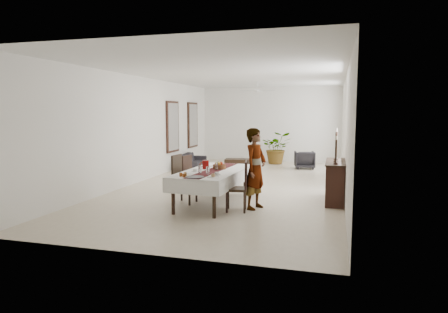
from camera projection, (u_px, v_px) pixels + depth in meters
floor at (237, 185)px, 11.75m from camera, size 6.00×12.00×0.00m
ceiling at (237, 74)px, 11.39m from camera, size 6.00×12.00×0.02m
wall_back at (270, 124)px, 17.31m from camera, size 6.00×0.02×3.20m
wall_front at (139, 148)px, 5.83m from camera, size 6.00×0.02×3.20m
wall_left at (143, 129)px, 12.38m from camera, size 0.02×12.00×3.20m
wall_right at (345, 132)px, 10.76m from camera, size 0.02×12.00×3.20m
dining_table_top at (214, 172)px, 9.21m from camera, size 1.18×2.55×0.05m
table_leg_fl at (173, 197)px, 8.29m from camera, size 0.08×0.08×0.73m
table_leg_fr at (214, 200)px, 7.99m from camera, size 0.08×0.08×0.73m
table_leg_bl at (213, 179)px, 10.51m from camera, size 0.08×0.08×0.73m
table_leg_br at (247, 181)px, 10.22m from camera, size 0.08×0.08×0.73m
tablecloth_top at (214, 171)px, 9.21m from camera, size 1.38×2.75×0.01m
tablecloth_drape_left at (190, 176)px, 9.42m from camera, size 0.17×2.67×0.31m
tablecloth_drape_right at (239, 178)px, 9.03m from camera, size 0.17×2.67×0.31m
tablecloth_drape_near at (190, 187)px, 7.97m from camera, size 1.22×0.08×0.31m
tablecloth_drape_far at (231, 169)px, 10.48m from camera, size 1.22×0.08×0.31m
table_runner at (214, 170)px, 9.21m from camera, size 0.52×2.61×0.00m
red_pitcher at (206, 165)px, 9.43m from camera, size 0.16×0.16×0.21m
pitcher_handle at (202, 164)px, 9.46m from camera, size 0.13×0.03×0.12m
wine_glass_near at (208, 171)px, 8.52m from camera, size 0.07×0.07×0.18m
wine_glass_mid at (200, 170)px, 8.70m from camera, size 0.07×0.07×0.18m
wine_glass_far at (216, 166)px, 9.23m from camera, size 0.07×0.07×0.18m
teacup_right at (217, 174)px, 8.52m from camera, size 0.09×0.09×0.06m
saucer_right at (217, 175)px, 8.52m from camera, size 0.16×0.16×0.01m
teacup_left at (195, 170)px, 8.96m from camera, size 0.09×0.09×0.06m
saucer_left at (195, 172)px, 8.97m from camera, size 0.16×0.16×0.01m
plate_near_right at (213, 177)px, 8.22m from camera, size 0.25×0.25×0.02m
bread_near_right at (213, 176)px, 8.21m from camera, size 0.09×0.09×0.09m
plate_near_left at (187, 174)px, 8.58m from camera, size 0.25×0.25×0.02m
plate_far_left at (209, 166)px, 9.85m from camera, size 0.25×0.25×0.02m
serving_tray at (195, 177)px, 8.18m from camera, size 0.37×0.37×0.02m
jam_jar_a at (184, 175)px, 8.22m from camera, size 0.07×0.07×0.08m
jam_jar_b at (181, 175)px, 8.32m from camera, size 0.07×0.07×0.08m
jam_jar_c at (185, 174)px, 8.40m from camera, size 0.07×0.07×0.08m
fruit_basket at (219, 167)px, 9.43m from camera, size 0.31×0.31×0.10m
fruit_red at (221, 163)px, 9.43m from camera, size 0.09×0.09×0.09m
fruit_green at (218, 163)px, 9.46m from camera, size 0.08×0.08×0.08m
fruit_yellow at (219, 164)px, 9.37m from camera, size 0.09×0.09×0.09m
chair_right_near_seat at (236, 189)px, 8.57m from camera, size 0.53×0.53×0.05m
chair_right_near_leg_fl at (244, 203)px, 8.40m from camera, size 0.05×0.05×0.45m
chair_right_near_leg_fr at (245, 199)px, 8.77m from camera, size 0.05×0.05×0.45m
chair_right_near_leg_bl at (227, 202)px, 8.43m from camera, size 0.05×0.05×0.45m
chair_right_near_leg_br at (228, 199)px, 8.81m from camera, size 0.05×0.05×0.45m
chair_right_near_back at (246, 175)px, 8.52m from camera, size 0.12×0.46×0.58m
chair_right_far_seat at (251, 179)px, 10.20m from camera, size 0.47×0.47×0.05m
chair_right_far_leg_fl at (257, 189)px, 10.05m from camera, size 0.05×0.05×0.40m
chair_right_far_leg_fr at (257, 187)px, 10.38m from camera, size 0.05×0.05×0.40m
chair_right_far_leg_bl at (244, 189)px, 10.08m from camera, size 0.05×0.05×0.40m
chair_right_far_leg_br at (245, 186)px, 10.41m from camera, size 0.05×0.05×0.40m
chair_right_far_back at (258, 168)px, 10.16m from camera, size 0.11×0.40×0.52m
chair_left_near_seat at (185, 182)px, 9.34m from camera, size 0.52×0.52×0.05m
chair_left_near_leg_fl at (182, 191)px, 9.62m from camera, size 0.05×0.05×0.47m
chair_left_near_leg_fr at (174, 194)px, 9.25m from camera, size 0.05×0.05×0.47m
chair_left_near_leg_bl at (196, 192)px, 9.48m from camera, size 0.05×0.05×0.47m
chair_left_near_leg_br at (189, 195)px, 9.12m from camera, size 0.05×0.05×0.47m
chair_left_near_back at (177, 168)px, 9.38m from camera, size 0.08×0.48×0.61m
chair_left_far_seat at (193, 176)px, 10.52m from camera, size 0.50×0.50×0.05m
chair_left_far_leg_fl at (191, 184)px, 10.77m from camera, size 0.05×0.05×0.41m
chair_left_far_leg_fr at (184, 186)px, 10.47m from camera, size 0.05×0.05×0.41m
chair_left_far_leg_bl at (202, 185)px, 10.61m from camera, size 0.05×0.05×0.41m
chair_left_far_leg_br at (195, 187)px, 10.31m from camera, size 0.05×0.05×0.41m
chair_left_far_back at (187, 165)px, 10.57m from camera, size 0.13×0.42×0.53m
woman at (255, 169)px, 8.74m from camera, size 0.61×0.75×1.78m
sideboard_body at (335, 182)px, 9.51m from camera, size 0.42×1.56×0.93m
sideboard_top at (336, 162)px, 9.46m from camera, size 0.46×1.62×0.03m
candlestick_near_base at (336, 164)px, 8.91m from camera, size 0.10×0.10×0.03m
candlestick_near_shaft at (336, 151)px, 8.88m from camera, size 0.05×0.05×0.52m
candlestick_near_candle at (337, 138)px, 8.84m from camera, size 0.04×0.04×0.08m
candlestick_mid_base at (336, 161)px, 9.30m from camera, size 0.10×0.10×0.03m
candlestick_mid_shaft at (336, 146)px, 9.27m from camera, size 0.05×0.05×0.67m
candlestick_mid_candle at (337, 130)px, 9.22m from camera, size 0.04×0.04×0.08m
candlestick_far_base at (336, 159)px, 9.70m from camera, size 0.10×0.10×0.03m
candlestick_far_shaft at (336, 147)px, 9.67m from camera, size 0.05×0.05×0.57m
candlestick_far_candle at (337, 134)px, 9.63m from camera, size 0.04×0.04×0.08m
sofa at (193, 161)px, 15.16m from camera, size 1.00×1.99×0.56m
armchair at (304, 160)px, 15.07m from camera, size 0.85×0.86×0.67m
coffee_table at (237, 164)px, 14.85m from camera, size 0.96×0.71×0.40m
potted_plant at (277, 148)px, 16.47m from camera, size 1.36×1.23×1.32m
mirror_frame_near at (173, 127)px, 14.47m from camera, size 0.06×1.05×1.85m
mirror_glass_near at (173, 127)px, 14.46m from camera, size 0.01×0.90×1.70m
mirror_frame_far at (193, 125)px, 16.48m from camera, size 0.06×1.05×1.85m
mirror_glass_far at (193, 125)px, 16.47m from camera, size 0.01×0.90×1.70m
fan_rod at (257, 85)px, 14.27m from camera, size 0.04×0.04×0.20m
fan_hub at (257, 91)px, 14.30m from camera, size 0.16×0.16×0.08m
fan_blade_n at (259, 91)px, 14.63m from camera, size 0.10×0.55×0.01m
fan_blade_s at (255, 90)px, 13.96m from camera, size 0.10×0.55×0.01m
fan_blade_e at (267, 90)px, 14.20m from camera, size 0.55×0.10×0.01m
fan_blade_w at (248, 91)px, 14.39m from camera, size 0.55×0.10×0.01m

